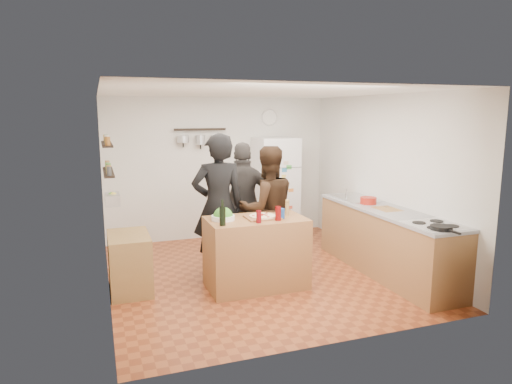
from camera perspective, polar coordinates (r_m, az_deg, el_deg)
name	(u,v)px	position (r m, az deg, el deg)	size (l,w,h in m)	color
room_shell	(249,182)	(6.56, -0.83, 1.27)	(4.20, 4.20, 4.20)	brown
prep_island	(256,253)	(5.92, 0.01, -7.60)	(1.25, 0.72, 0.91)	olive
pizza_board	(263,217)	(5.81, 0.82, -3.19)	(0.42, 0.34, 0.02)	brown
pizza	(263,216)	(5.80, 0.82, -3.01)	(0.34, 0.34, 0.02)	beige
salad_bowl	(223,218)	(5.72, -4.14, -3.22)	(0.29, 0.29, 0.06)	white
wine_bottle	(222,216)	(5.43, -4.21, -3.04)	(0.07, 0.07, 0.23)	black
wine_glass_near	(259,217)	(5.55, 0.35, -3.11)	(0.06, 0.06, 0.15)	#61080E
wine_glass_far	(278,213)	(5.67, 2.78, -2.70)	(0.07, 0.07, 0.18)	#610808
pepper_mill	(287,209)	(5.99, 3.92, -2.10)	(0.05, 0.05, 0.17)	olive
salt_canister	(282,214)	(5.78, 3.22, -2.71)	(0.08, 0.08, 0.13)	navy
person_left	(218,206)	(6.20, -4.74, -1.77)	(0.72, 0.47, 1.97)	black
person_center	(267,209)	(6.42, 1.42, -2.17)	(0.87, 0.68, 1.78)	black
person_back	(244,203)	(6.78, -1.53, -1.42)	(1.06, 0.44, 1.81)	#2D2A28
counter_run	(386,242)	(6.67, 15.91, -6.01)	(0.63, 2.63, 0.90)	#9E7042
stove_top	(435,226)	(5.84, 21.49, -3.92)	(0.60, 0.62, 0.02)	white
skillet	(441,228)	(5.61, 22.15, -4.15)	(0.25, 0.25, 0.05)	black
sink	(355,199)	(7.26, 12.23, -0.81)	(0.50, 0.80, 0.03)	silver
cutting_board	(387,210)	(6.57, 16.04, -2.12)	(0.30, 0.40, 0.02)	olive
red_bowl	(368,201)	(6.85, 13.86, -1.05)	(0.23, 0.23, 0.10)	#A71E13
fridge	(275,188)	(8.21, 2.44, 0.53)	(0.70, 0.68, 1.80)	white
wall_clock	(269,117)	(8.40, 1.66, 9.32)	(0.30, 0.30, 0.03)	silver
spice_shelf_lower	(108,172)	(6.01, -17.98, 2.39)	(0.12, 1.00, 0.03)	black
spice_shelf_upper	(107,144)	(5.98, -18.16, 5.72)	(0.12, 1.00, 0.03)	black
produce_basket	(112,199)	(6.07, -17.52, -0.87)	(0.18, 0.35, 0.14)	silver
side_table	(130,263)	(6.04, -15.51, -8.52)	(0.50, 0.80, 0.73)	olive
pot_rack	(200,129)	(7.96, -6.99, 7.77)	(0.90, 0.04, 0.04)	black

